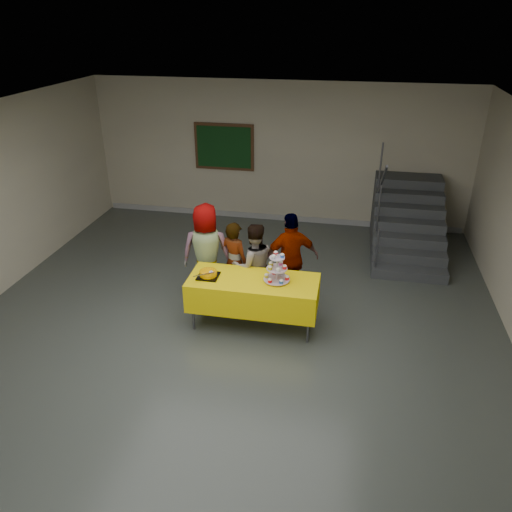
{
  "coord_description": "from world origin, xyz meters",
  "views": [
    {
      "loc": [
        1.55,
        -5.34,
        4.26
      ],
      "look_at": [
        0.3,
        1.01,
        1.05
      ],
      "focal_mm": 35.0,
      "sensor_mm": 36.0,
      "label": 1
    }
  ],
  "objects_px": {
    "bake_table": "(253,292)",
    "cupcake_stand": "(277,271)",
    "schoolchild_d": "(291,259)",
    "schoolchild_a": "(207,252)",
    "schoolchild_b": "(234,262)",
    "staircase": "(406,223)",
    "bear_cake": "(208,273)",
    "schoolchild_c": "(254,266)",
    "noticeboard": "(224,147)"
  },
  "relations": [
    {
      "from": "schoolchild_d",
      "to": "bake_table",
      "type": "bearing_deg",
      "value": 38.46
    },
    {
      "from": "noticeboard",
      "to": "bear_cake",
      "type": "bearing_deg",
      "value": -78.95
    },
    {
      "from": "schoolchild_d",
      "to": "noticeboard",
      "type": "bearing_deg",
      "value": -82.59
    },
    {
      "from": "cupcake_stand",
      "to": "noticeboard",
      "type": "relative_size",
      "value": 0.34
    },
    {
      "from": "schoolchild_a",
      "to": "staircase",
      "type": "distance_m",
      "value": 4.24
    },
    {
      "from": "schoolchild_b",
      "to": "schoolchild_c",
      "type": "xyz_separation_m",
      "value": [
        0.32,
        -0.08,
        0.01
      ]
    },
    {
      "from": "cupcake_stand",
      "to": "staircase",
      "type": "height_order",
      "value": "staircase"
    },
    {
      "from": "schoolchild_d",
      "to": "cupcake_stand",
      "type": "bearing_deg",
      "value": 59.77
    },
    {
      "from": "schoolchild_a",
      "to": "schoolchild_b",
      "type": "relative_size",
      "value": 1.18
    },
    {
      "from": "staircase",
      "to": "noticeboard",
      "type": "xyz_separation_m",
      "value": [
        -3.88,
        0.84,
        1.11
      ]
    },
    {
      "from": "bake_table",
      "to": "staircase",
      "type": "relative_size",
      "value": 0.78
    },
    {
      "from": "schoolchild_b",
      "to": "noticeboard",
      "type": "xyz_separation_m",
      "value": [
        -1.04,
        3.51,
        0.92
      ]
    },
    {
      "from": "schoolchild_b",
      "to": "schoolchild_c",
      "type": "height_order",
      "value": "schoolchild_c"
    },
    {
      "from": "bear_cake",
      "to": "schoolchild_a",
      "type": "relative_size",
      "value": 0.22
    },
    {
      "from": "schoolchild_a",
      "to": "noticeboard",
      "type": "height_order",
      "value": "noticeboard"
    },
    {
      "from": "schoolchild_d",
      "to": "schoolchild_c",
      "type": "bearing_deg",
      "value": -0.17
    },
    {
      "from": "schoolchild_c",
      "to": "staircase",
      "type": "relative_size",
      "value": 0.58
    },
    {
      "from": "schoolchild_d",
      "to": "staircase",
      "type": "height_order",
      "value": "staircase"
    },
    {
      "from": "cupcake_stand",
      "to": "schoolchild_c",
      "type": "distance_m",
      "value": 0.74
    },
    {
      "from": "schoolchild_a",
      "to": "schoolchild_b",
      "type": "bearing_deg",
      "value": 168.54
    },
    {
      "from": "schoolchild_c",
      "to": "schoolchild_b",
      "type": "bearing_deg",
      "value": -38.6
    },
    {
      "from": "schoolchild_b",
      "to": "bake_table",
      "type": "bearing_deg",
      "value": 147.52
    },
    {
      "from": "bear_cake",
      "to": "schoolchild_c",
      "type": "bearing_deg",
      "value": 47.95
    },
    {
      "from": "bake_table",
      "to": "cupcake_stand",
      "type": "xyz_separation_m",
      "value": [
        0.34,
        0.02,
        0.38
      ]
    },
    {
      "from": "schoolchild_a",
      "to": "schoolchild_b",
      "type": "xyz_separation_m",
      "value": [
        0.46,
        -0.01,
        -0.12
      ]
    },
    {
      "from": "cupcake_stand",
      "to": "staircase",
      "type": "bearing_deg",
      "value": 57.97
    },
    {
      "from": "bake_table",
      "to": "schoolchild_b",
      "type": "height_order",
      "value": "schoolchild_b"
    },
    {
      "from": "cupcake_stand",
      "to": "schoolchild_b",
      "type": "xyz_separation_m",
      "value": [
        -0.77,
        0.62,
        -0.26
      ]
    },
    {
      "from": "schoolchild_a",
      "to": "schoolchild_d",
      "type": "distance_m",
      "value": 1.34
    },
    {
      "from": "schoolchild_a",
      "to": "schoolchild_c",
      "type": "relative_size",
      "value": 1.16
    },
    {
      "from": "bake_table",
      "to": "schoolchild_c",
      "type": "distance_m",
      "value": 0.59
    },
    {
      "from": "schoolchild_b",
      "to": "bear_cake",
      "type": "bearing_deg",
      "value": 95.62
    },
    {
      "from": "staircase",
      "to": "schoolchild_d",
      "type": "bearing_deg",
      "value": -127.7
    },
    {
      "from": "schoolchild_c",
      "to": "staircase",
      "type": "distance_m",
      "value": 3.73
    },
    {
      "from": "schoolchild_c",
      "to": "schoolchild_d",
      "type": "bearing_deg",
      "value": 177.67
    },
    {
      "from": "schoolchild_a",
      "to": "noticeboard",
      "type": "xyz_separation_m",
      "value": [
        -0.59,
        3.49,
        0.8
      ]
    },
    {
      "from": "schoolchild_c",
      "to": "bake_table",
      "type": "bearing_deg",
      "value": 76.59
    },
    {
      "from": "cupcake_stand",
      "to": "bear_cake",
      "type": "bearing_deg",
      "value": -176.17
    },
    {
      "from": "bake_table",
      "to": "schoolchild_c",
      "type": "bearing_deg",
      "value": 101.07
    },
    {
      "from": "bake_table",
      "to": "noticeboard",
      "type": "height_order",
      "value": "noticeboard"
    },
    {
      "from": "schoolchild_b",
      "to": "schoolchild_d",
      "type": "relative_size",
      "value": 0.9
    },
    {
      "from": "cupcake_stand",
      "to": "schoolchild_c",
      "type": "xyz_separation_m",
      "value": [
        -0.45,
        0.54,
        -0.24
      ]
    },
    {
      "from": "noticeboard",
      "to": "schoolchild_b",
      "type": "bearing_deg",
      "value": -73.43
    },
    {
      "from": "cupcake_stand",
      "to": "noticeboard",
      "type": "distance_m",
      "value": 4.56
    },
    {
      "from": "schoolchild_b",
      "to": "noticeboard",
      "type": "relative_size",
      "value": 1.04
    },
    {
      "from": "bear_cake",
      "to": "schoolchild_c",
      "type": "xyz_separation_m",
      "value": [
        0.55,
        0.61,
        -0.14
      ]
    },
    {
      "from": "bake_table",
      "to": "schoolchild_d",
      "type": "height_order",
      "value": "schoolchild_d"
    },
    {
      "from": "bear_cake",
      "to": "schoolchild_a",
      "type": "xyz_separation_m",
      "value": [
        -0.23,
        0.7,
        -0.03
      ]
    },
    {
      "from": "bear_cake",
      "to": "noticeboard",
      "type": "distance_m",
      "value": 4.35
    },
    {
      "from": "cupcake_stand",
      "to": "schoolchild_a",
      "type": "bearing_deg",
      "value": 152.53
    }
  ]
}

